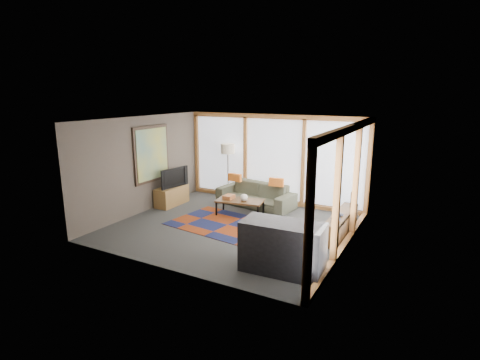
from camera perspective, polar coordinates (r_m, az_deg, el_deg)
The scene contains 17 objects.
ground at distance 9.19m, azimuth -1.20°, elevation -7.20°, with size 5.50×5.50×0.00m, color #2D2D2A.
room_envelope at distance 9.04m, azimuth 3.25°, elevation 2.58°, with size 5.52×5.02×2.62m.
rug at distance 9.32m, azimuth -1.88°, elevation -6.86°, with size 2.79×1.80×0.01m, color #68250B.
sofa at distance 10.78m, azimuth 2.38°, elevation -2.24°, with size 2.27×0.89×0.66m, color #393C2B.
pillow_left at distance 10.94m, azimuth -0.77°, elevation 0.40°, with size 0.40×0.12×0.22m, color #CF611C.
pillow_right at distance 10.41m, azimuth 5.55°, elevation -0.32°, with size 0.42×0.12×0.23m, color #CF611C.
floor_lamp at distance 11.46m, azimuth -1.85°, elevation 1.35°, with size 0.43×0.43×1.69m, color #30241A, non-canonical shape.
coffee_table at distance 10.02m, azimuth 0.00°, elevation -4.19°, with size 1.23×0.61×0.41m, color #35200F, non-canonical shape.
book_stack at distance 10.07m, azimuth -1.72°, elevation -2.59°, with size 0.24×0.30×0.10m, color #9B552A.
vase at distance 9.87m, azimuth 0.59°, elevation -2.68°, with size 0.21×0.21×0.18m, color beige.
bookshelf at distance 9.01m, azimuth 15.14°, elevation -6.46°, with size 0.36×1.95×0.49m, color #35200F, non-canonical shape.
bowl_a at distance 8.39m, azimuth 14.38°, elevation -5.73°, with size 0.22×0.22×0.11m, color black.
bowl_b at distance 8.74m, azimuth 15.05°, elevation -5.12°, with size 0.15×0.15×0.07m, color black.
shelf_picture at distance 9.55m, azimuth 16.80°, elevation -2.68°, with size 0.04×0.29×0.39m, color black.
tv_console at distance 11.06m, azimuth -10.36°, elevation -2.37°, with size 0.45×1.08×0.54m, color brown.
television at distance 10.93m, azimuth -10.26°, elevation 0.44°, with size 0.98×0.13×0.57m, color black.
bar_counter at distance 6.93m, azimuth 6.50°, elevation -10.14°, with size 1.49×0.69×0.94m, color black.
Camera 1 is at (4.27, -7.48, 3.22)m, focal length 28.00 mm.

